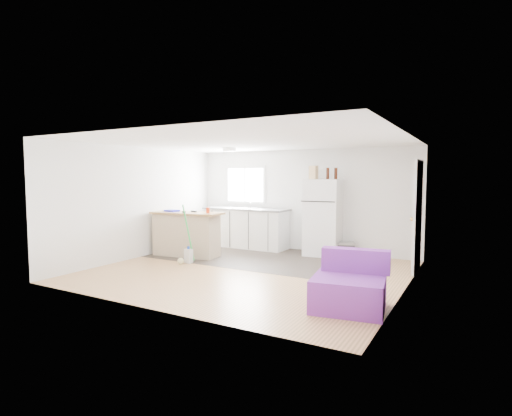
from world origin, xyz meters
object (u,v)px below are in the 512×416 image
at_px(blue_tray, 172,211).
at_px(mop, 183,253).
at_px(bottle_right, 336,174).
at_px(cooler, 344,249).
at_px(kitchen_cabinets, 246,227).
at_px(peninsula, 186,234).
at_px(cleaner_jug, 189,256).
at_px(red_cup, 208,210).
at_px(refrigerator, 323,217).
at_px(cardboard_box, 313,172).
at_px(bottle_left, 328,174).
at_px(purple_seat, 350,288).

bearing_deg(blue_tray, mop, -37.47).
xyz_separation_m(blue_tray, bottle_right, (3.28, 1.58, 0.83)).
height_order(cooler, bottle_right, bottle_right).
height_order(cooler, mop, mop).
bearing_deg(kitchen_cabinets, peninsula, -109.36).
relative_size(cleaner_jug, blue_tray, 1.15).
height_order(cleaner_jug, blue_tray, blue_tray).
relative_size(peninsula, red_cup, 13.73).
distance_m(peninsula, red_cup, 0.78).
bearing_deg(refrigerator, cardboard_box, -179.22).
height_order(kitchen_cabinets, blue_tray, kitchen_cabinets).
height_order(cooler, red_cup, red_cup).
bearing_deg(mop, cooler, 47.73).
height_order(peninsula, blue_tray, blue_tray).
relative_size(peninsula, bottle_left, 6.59).
bearing_deg(kitchen_cabinets, mop, -92.44).
bearing_deg(refrigerator, red_cup, -148.15).
xyz_separation_m(kitchen_cabinets, red_cup, (-0.03, -1.54, 0.54)).
relative_size(refrigerator, purple_seat, 1.63).
distance_m(cleaner_jug, blue_tray, 1.34).
height_order(cleaner_jug, mop, mop).
relative_size(peninsula, mop, 1.35).
bearing_deg(red_cup, blue_tray, -174.80).
relative_size(blue_tray, cardboard_box, 1.00).
bearing_deg(cooler, blue_tray, -178.56).
distance_m(refrigerator, blue_tray, 3.40).
xyz_separation_m(cleaner_jug, blue_tray, (-0.89, 0.53, 0.85)).
distance_m(peninsula, mop, 0.86).
height_order(cardboard_box, bottle_left, cardboard_box).
height_order(cardboard_box, bottle_right, cardboard_box).
xyz_separation_m(cleaner_jug, red_cup, (0.05, 0.61, 0.89)).
bearing_deg(bottle_left, cooler, 26.95).
height_order(kitchen_cabinets, peninsula, kitchen_cabinets).
xyz_separation_m(purple_seat, bottle_left, (-1.42, 3.16, 1.55)).
height_order(red_cup, blue_tray, red_cup).
height_order(purple_seat, bottle_left, bottle_left).
bearing_deg(mop, cardboard_box, 55.72).
relative_size(cleaner_jug, bottle_right, 1.38).
relative_size(kitchen_cabinets, mop, 1.80).
bearing_deg(kitchen_cabinets, red_cup, -90.50).
relative_size(cooler, cardboard_box, 1.73).
xyz_separation_m(mop, red_cup, (0.09, 0.73, 0.81)).
distance_m(kitchen_cabinets, red_cup, 1.64).
bearing_deg(mop, cleaner_jug, 78.18).
distance_m(peninsula, refrigerator, 3.07).
xyz_separation_m(cooler, bottle_left, (-0.34, -0.17, 1.66)).
xyz_separation_m(cleaner_jug, bottle_right, (2.39, 2.11, 1.68)).
xyz_separation_m(blue_tray, cardboard_box, (2.77, 1.58, 0.86)).
distance_m(kitchen_cabinets, blue_tray, 1.96).
xyz_separation_m(peninsula, red_cup, (0.55, 0.06, 0.54)).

